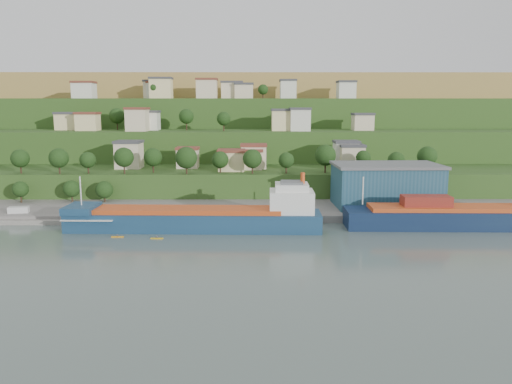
{
  "coord_description": "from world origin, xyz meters",
  "views": [
    {
      "loc": [
        10.31,
        -118.13,
        31.58
      ],
      "look_at": [
        11.17,
        15.0,
        8.69
      ],
      "focal_mm": 35.0,
      "sensor_mm": 36.0,
      "label": 1
    }
  ],
  "objects_px": {
    "cargo_ship_near": "(202,219)",
    "caravan": "(19,211)",
    "kayak_orange": "(118,236)",
    "cargo_ship_far": "(474,218)",
    "warehouse": "(386,185)"
  },
  "relations": [
    {
      "from": "caravan",
      "to": "warehouse",
      "type": "bearing_deg",
      "value": -5.19
    },
    {
      "from": "warehouse",
      "to": "caravan",
      "type": "relative_size",
      "value": 5.8
    },
    {
      "from": "caravan",
      "to": "kayak_orange",
      "type": "xyz_separation_m",
      "value": [
        32.87,
        -19.3,
        -2.24
      ]
    },
    {
      "from": "warehouse",
      "to": "caravan",
      "type": "bearing_deg",
      "value": -176.36
    },
    {
      "from": "warehouse",
      "to": "caravan",
      "type": "height_order",
      "value": "warehouse"
    },
    {
      "from": "cargo_ship_near",
      "to": "caravan",
      "type": "height_order",
      "value": "cargo_ship_near"
    },
    {
      "from": "warehouse",
      "to": "kayak_orange",
      "type": "bearing_deg",
      "value": -160.01
    },
    {
      "from": "caravan",
      "to": "kayak_orange",
      "type": "height_order",
      "value": "caravan"
    },
    {
      "from": "cargo_ship_near",
      "to": "kayak_orange",
      "type": "bearing_deg",
      "value": -157.63
    },
    {
      "from": "cargo_ship_far",
      "to": "warehouse",
      "type": "xyz_separation_m",
      "value": [
        -18.5,
        18.94,
        5.75
      ]
    },
    {
      "from": "cargo_ship_near",
      "to": "caravan",
      "type": "relative_size",
      "value": 12.11
    },
    {
      "from": "cargo_ship_near",
      "to": "warehouse",
      "type": "height_order",
      "value": "cargo_ship_near"
    },
    {
      "from": "kayak_orange",
      "to": "cargo_ship_far",
      "type": "bearing_deg",
      "value": 6.11
    },
    {
      "from": "cargo_ship_far",
      "to": "kayak_orange",
      "type": "xyz_separation_m",
      "value": [
        -91.45,
        -9.41,
        -2.46
      ]
    },
    {
      "from": "cargo_ship_near",
      "to": "cargo_ship_far",
      "type": "relative_size",
      "value": 1.04
    }
  ]
}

